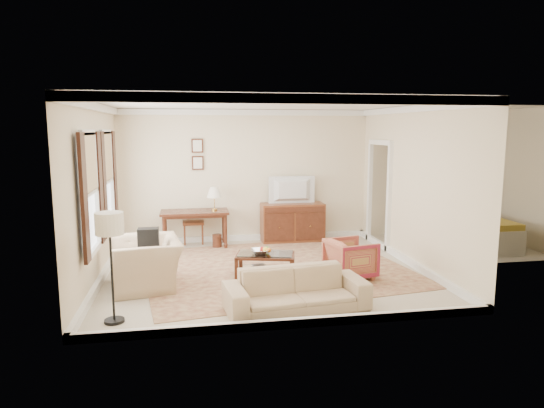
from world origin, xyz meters
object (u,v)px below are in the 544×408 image
object	(u,v)px
sideboard	(292,222)
writing_desk	(195,216)
coffee_table	(265,259)
club_armchair	(146,255)
striped_armchair	(351,257)
sofa	(296,283)
tv	(293,181)

from	to	relation	value
sideboard	writing_desk	bearing A→B (deg)	-175.81
coffee_table	club_armchair	size ratio (longest dim) A/B	0.91
sideboard	club_armchair	distance (m)	4.00
sideboard	striped_armchair	bearing A→B (deg)	-82.25
striped_armchair	club_armchair	xyz separation A→B (m)	(-3.33, 0.12, 0.15)
writing_desk	striped_armchair	distance (m)	3.68
sofa	coffee_table	bearing A→B (deg)	89.98
tv	club_armchair	xyz separation A→B (m)	(-2.94, -2.69, -0.82)
tv	club_armchair	size ratio (longest dim) A/B	0.83
sideboard	striped_armchair	world-z (taller)	sideboard
sideboard	striped_armchair	size ratio (longest dim) A/B	1.90
coffee_table	striped_armchair	size ratio (longest dim) A/B	1.48
writing_desk	striped_armchair	size ratio (longest dim) A/B	1.94
tv	sideboard	bearing A→B (deg)	-90.00
sideboard	tv	distance (m)	0.92
club_armchair	coffee_table	bearing A→B (deg)	86.79
writing_desk	club_armchair	distance (m)	2.67
sideboard	coffee_table	size ratio (longest dim) A/B	1.28
sideboard	club_armchair	xyz separation A→B (m)	(-2.94, -2.71, 0.09)
tv	striped_armchair	xyz separation A→B (m)	(0.38, -2.80, -0.98)
club_armchair	striped_armchair	bearing A→B (deg)	78.83
tv	coffee_table	distance (m)	2.87
sideboard	sofa	bearing A→B (deg)	-101.51
tv	striped_armchair	bearing A→B (deg)	97.81
striped_armchair	tv	bearing A→B (deg)	-4.13
tv	coffee_table	xyz separation A→B (m)	(-1.01, -2.48, -1.03)
sofa	club_armchair	bearing A→B (deg)	140.41
sofa	striped_armchair	bearing A→B (deg)	39.58
coffee_table	sofa	distance (m)	1.59
club_armchair	tv	bearing A→B (deg)	123.18
tv	coffee_table	world-z (taller)	tv
sideboard	coffee_table	bearing A→B (deg)	-111.98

